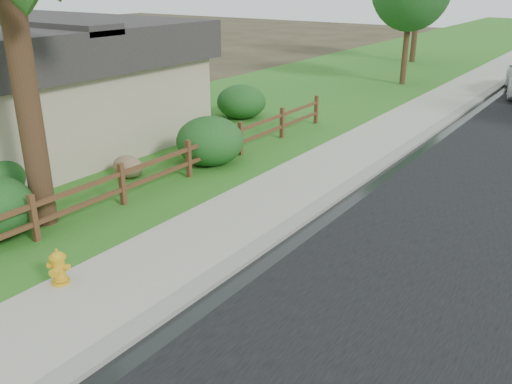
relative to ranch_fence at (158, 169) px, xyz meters
The scene contains 9 objects.
sidewalk 28.73m from the ranch_fence, 84.61° to the left, with size 2.20×90.00×0.10m, color #A39D8E.
grass_strip 28.62m from the ranch_fence, 88.40° to the left, with size 1.60×90.00×0.06m, color #2C5F1B.
lawn_near 28.94m from the ranch_fence, 98.75° to the left, with size 9.00×90.00×0.04m, color #2C5F1B.
ranch_fence is the anchor object (origin of this frame).
house 7.57m from the ranch_fence, behind, with size 10.60×9.60×4.05m.
fire_hydrant 4.82m from the ranch_fence, 66.75° to the right, with size 0.45×0.36×0.68m.
boulder 1.51m from the ranch_fence, 168.69° to the left, with size 0.94×0.71×0.63m, color brown.
shrub_c 2.51m from the ranch_fence, 96.86° to the left, with size 1.99×1.99×1.44m, color #194217.
shrub_d 8.13m from the ranch_fence, 110.89° to the left, with size 1.93×1.93×1.32m, color #194217.
Camera 1 is at (5.98, -2.94, 5.21)m, focal length 38.00 mm.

